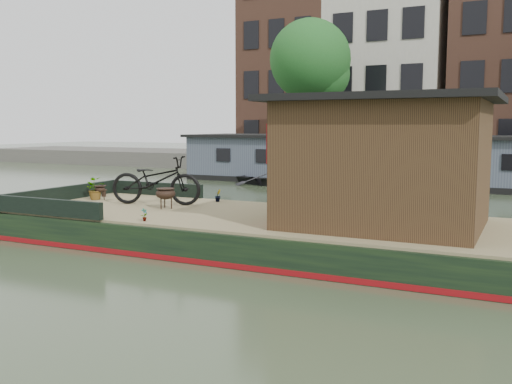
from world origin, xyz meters
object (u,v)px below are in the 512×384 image
at_px(dinghy, 276,176).
at_px(brazier_rear, 166,198).
at_px(cabin, 384,160).
at_px(bicycle, 156,180).
at_px(brazier_front, 100,193).

bearing_deg(dinghy, brazier_rear, -157.23).
distance_m(cabin, brazier_rear, 5.05).
bearing_deg(dinghy, bicycle, -159.70).
bearing_deg(dinghy, brazier_front, -169.02).
bearing_deg(brazier_rear, cabin, 0.42).
height_order(bicycle, brazier_front, bicycle).
relative_size(cabin, brazier_rear, 8.53).
bearing_deg(cabin, dinghy, 122.65).
relative_size(bicycle, brazier_rear, 4.71).
xyz_separation_m(bicycle, brazier_front, (-1.82, 0.10, -0.40)).
bearing_deg(cabin, brazier_rear, -179.58).
bearing_deg(dinghy, cabin, -136.40).
xyz_separation_m(cabin, brazier_front, (-7.36, 0.53, -1.05)).
relative_size(brazier_front, brazier_rear, 0.78).
relative_size(bicycle, dinghy, 0.61).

